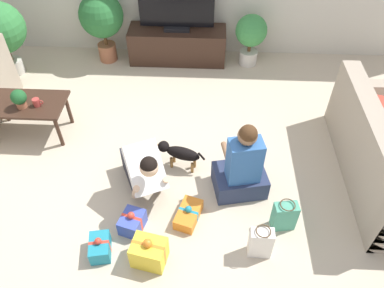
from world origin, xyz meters
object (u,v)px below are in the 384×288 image
object	(u,v)px
mug	(37,102)
potted_plant_back_left	(102,18)
tv	(176,9)
potted_plant_back_right	(251,35)
gift_box_a	(149,252)
coffee_table	(25,107)
potted_plant_corner_left	(0,30)
gift_box_c	(188,214)
tv_console	(178,45)
dog	(179,153)
tabletop_plant	(19,98)
gift_box_d	(100,247)
person_sitting	(242,169)
gift_box_b	(132,222)
gift_bag_b	(284,216)
person_kneeling	(143,168)
gift_bag_a	(261,243)

from	to	relation	value
mug	potted_plant_back_left	bearing A→B (deg)	77.12
tv	potted_plant_back_left	world-z (taller)	tv
potted_plant_back_right	gift_box_a	world-z (taller)	potted_plant_back_right
coffee_table	potted_plant_corner_left	xyz separation A→B (m)	(-0.71, 1.24, 0.28)
potted_plant_back_right	gift_box_c	size ratio (longest dim) A/B	1.96
tv_console	tv	bearing A→B (deg)	-90.00
dog	tabletop_plant	size ratio (longest dim) A/B	2.39
potted_plant_corner_left	tabletop_plant	distance (m)	1.51
potted_plant_back_right	gift_box_d	size ratio (longest dim) A/B	2.68
potted_plant_back_right	person_sitting	bearing A→B (deg)	-95.20
tv_console	person_sitting	size ratio (longest dim) A/B	1.52
gift_box_b	mug	world-z (taller)	mug
coffee_table	gift_box_b	size ratio (longest dim) A/B	3.17
potted_plant_back_right	person_sitting	world-z (taller)	person_sitting
potted_plant_back_left	coffee_table	bearing A→B (deg)	-108.97
tv_console	potted_plant_back_left	xyz separation A→B (m)	(-1.05, -0.05, 0.42)
gift_bag_b	tv	bearing A→B (deg)	113.05
gift_box_b	gift_box_c	size ratio (longest dim) A/B	0.76
tv_console	mug	bearing A→B (deg)	-129.60
gift_box_d	gift_box_b	bearing A→B (deg)	47.56
gift_bag_b	dog	bearing A→B (deg)	145.27
coffee_table	tv	size ratio (longest dim) A/B	0.89
tv	potted_plant_corner_left	distance (m)	2.38
potted_plant_back_left	tv	bearing A→B (deg)	2.72
person_kneeling	tabletop_plant	xyz separation A→B (m)	(-1.45, 0.73, 0.26)
mug	coffee_table	bearing A→B (deg)	167.51
tv	gift_bag_a	distance (m)	3.39
potted_plant_back_right	gift_box_b	size ratio (longest dim) A/B	2.59
tv_console	person_kneeling	xyz separation A→B (m)	(-0.15, -2.50, 0.07)
tv	dog	distance (m)	2.25
dog	tabletop_plant	world-z (taller)	tabletop_plant
potted_plant_back_left	gift_box_b	bearing A→B (deg)	-73.86
tv	gift_box_d	distance (m)	3.36
potted_plant_back_right	gift_box_c	distance (m)	2.92
gift_box_d	tv	bearing A→B (deg)	82.06
person_kneeling	tv_console	bearing A→B (deg)	61.74
person_sitting	mug	xyz separation A→B (m)	(-2.27, 0.72, 0.17)
potted_plant_corner_left	gift_box_b	distance (m)	3.35
coffee_table	mug	bearing A→B (deg)	-12.49
potted_plant_back_right	gift_box_a	bearing A→B (deg)	-107.87
dog	gift_bag_b	size ratio (longest dim) A/B	1.53
tv	potted_plant_back_right	xyz separation A→B (m)	(1.05, -0.05, -0.33)
potted_plant_back_left	tabletop_plant	bearing A→B (deg)	-107.71
tv_console	person_sitting	xyz separation A→B (m)	(0.83, -2.46, 0.08)
potted_plant_back_left	gift_box_d	bearing A→B (deg)	-79.41
coffee_table	person_kneeling	distance (m)	1.68
tv	gift_box_d	xyz separation A→B (m)	(-0.45, -3.25, -0.71)
gift_box_d	potted_plant_back_left	bearing A→B (deg)	100.59
person_kneeling	tabletop_plant	size ratio (longest dim) A/B	3.67
tv_console	dog	world-z (taller)	tv_console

